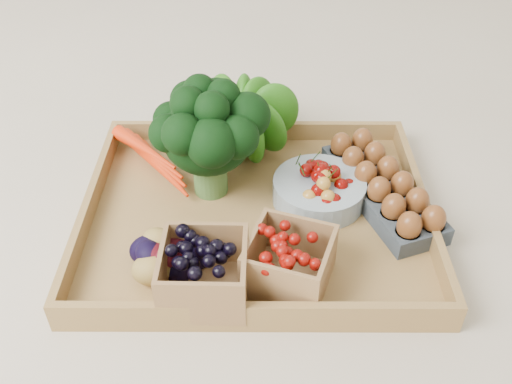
{
  "coord_description": "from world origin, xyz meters",
  "views": [
    {
      "loc": [
        0.0,
        -0.7,
        0.63
      ],
      "look_at": [
        0.0,
        0.0,
        0.06
      ],
      "focal_mm": 40.0,
      "sensor_mm": 36.0,
      "label": 1
    }
  ],
  "objects_px": {
    "broccoli": "(209,155)",
    "tray": "(256,217)",
    "cherry_bowl": "(319,191)",
    "egg_carton": "(381,192)"
  },
  "relations": [
    {
      "from": "broccoli",
      "to": "tray",
      "type": "bearing_deg",
      "value": -37.81
    },
    {
      "from": "tray",
      "to": "cherry_bowl",
      "type": "distance_m",
      "value": 0.11
    },
    {
      "from": "tray",
      "to": "broccoli",
      "type": "relative_size",
      "value": 2.9
    },
    {
      "from": "broccoli",
      "to": "egg_carton",
      "type": "xyz_separation_m",
      "value": [
        0.29,
        -0.02,
        -0.06
      ]
    },
    {
      "from": "tray",
      "to": "egg_carton",
      "type": "height_order",
      "value": "egg_carton"
    },
    {
      "from": "broccoli",
      "to": "egg_carton",
      "type": "height_order",
      "value": "broccoli"
    },
    {
      "from": "tray",
      "to": "cherry_bowl",
      "type": "height_order",
      "value": "cherry_bowl"
    },
    {
      "from": "tray",
      "to": "egg_carton",
      "type": "distance_m",
      "value": 0.21
    },
    {
      "from": "broccoli",
      "to": "cherry_bowl",
      "type": "xyz_separation_m",
      "value": [
        0.18,
        -0.03,
        -0.05
      ]
    },
    {
      "from": "broccoli",
      "to": "cherry_bowl",
      "type": "height_order",
      "value": "broccoli"
    }
  ]
}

